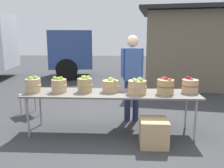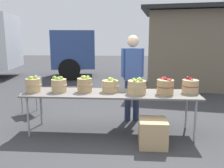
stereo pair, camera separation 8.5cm
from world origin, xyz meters
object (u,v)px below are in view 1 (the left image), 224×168
apple_basket_green_0 (33,85)px  vendor_adult (132,72)px  apple_basket_red_0 (165,86)px  market_table (111,94)px  apple_basket_green_2 (85,84)px  produce_crate (154,132)px  apple_basket_red_1 (190,86)px  apple_basket_green_3 (110,85)px  apple_basket_green_4 (137,87)px  folding_chair (33,92)px  apple_basket_green_1 (59,85)px

apple_basket_green_0 → vendor_adult: size_ratio=0.17×
apple_basket_green_0 → apple_basket_red_0: 2.37m
market_table → apple_basket_green_2: (-0.48, 0.03, 0.17)m
market_table → produce_crate: bearing=-35.7°
apple_basket_red_0 → apple_basket_red_1: apple_basket_red_0 is taller
apple_basket_red_0 → apple_basket_red_1: bearing=15.8°
apple_basket_green_3 → produce_crate: (0.73, -0.58, -0.65)m
apple_basket_green_2 → produce_crate: apple_basket_green_2 is taller
apple_basket_green_4 → apple_basket_green_0: bearing=179.5°
apple_basket_red_0 → vendor_adult: size_ratio=0.17×
market_table → folding_chair: size_ratio=3.60×
apple_basket_red_0 → apple_basket_red_1: (0.46, 0.13, -0.01)m
market_table → apple_basket_green_1: apple_basket_green_1 is taller
apple_basket_red_0 → produce_crate: bearing=-117.5°
apple_basket_green_1 → apple_basket_green_4: apple_basket_green_1 is taller
apple_basket_green_1 → apple_basket_green_2: 0.47m
apple_basket_green_1 → apple_basket_red_0: (1.90, -0.05, 0.01)m
apple_basket_red_1 → produce_crate: 1.13m
apple_basket_red_1 → market_table: bearing=-176.9°
apple_basket_green_3 → apple_basket_green_0: bearing=-175.5°
apple_basket_green_2 → apple_basket_red_0: apple_basket_green_2 is taller
apple_basket_red_0 → vendor_adult: vendor_adult is taller
apple_basket_red_0 → apple_basket_green_4: bearing=-179.5°
apple_basket_green_4 → apple_basket_red_1: size_ratio=1.12×
apple_basket_green_0 → apple_basket_green_4: 1.87m
apple_basket_green_0 → apple_basket_red_1: size_ratio=0.98×
vendor_adult → produce_crate: bearing=94.6°
vendor_adult → produce_crate: (0.32, -1.17, -0.82)m
apple_basket_green_3 → apple_basket_red_0: apple_basket_red_0 is taller
apple_basket_green_3 → apple_basket_red_0: 0.98m
apple_basket_green_4 → folding_chair: bearing=155.5°
apple_basket_green_1 → apple_basket_red_1: bearing=1.9°
apple_basket_green_0 → apple_basket_green_1: (0.47, 0.04, -0.00)m
apple_basket_green_4 → vendor_adult: 0.74m
apple_basket_green_1 → apple_basket_green_3: size_ratio=0.93×
folding_chair → apple_basket_red_0: bearing=27.2°
apple_basket_red_0 → apple_basket_green_3: bearing=172.7°
apple_basket_green_2 → folding_chair: bearing=144.7°
apple_basket_green_4 → folding_chair: (-2.31, 1.05, -0.37)m
apple_basket_green_0 → apple_basket_green_2: size_ratio=0.98×
apple_basket_green_3 → vendor_adult: bearing=55.3°
apple_basket_green_4 → vendor_adult: vendor_adult is taller
apple_basket_red_0 → apple_basket_green_0: bearing=179.7°
apple_basket_red_0 → vendor_adult: 0.92m
apple_basket_green_4 → apple_basket_green_3: bearing=165.0°
produce_crate → vendor_adult: bearing=105.3°
apple_basket_green_3 → apple_basket_red_1: size_ratio=1.04×
apple_basket_green_2 → apple_basket_green_4: bearing=-5.2°
apple_basket_green_1 → folding_chair: (-0.90, 1.00, -0.38)m
apple_basket_red_1 → vendor_adult: bearing=150.2°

